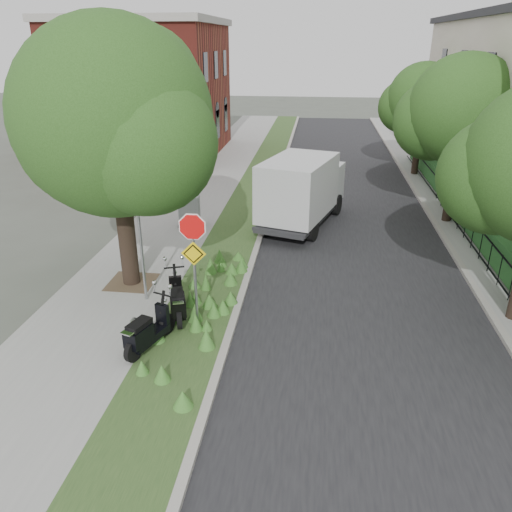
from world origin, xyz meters
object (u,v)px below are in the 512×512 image
Objects in this scene: scooter_far at (145,335)px; box_truck at (302,188)px; sign_assembly at (193,248)px; utility_cabinet at (189,211)px; scooter_near at (178,305)px.

scooter_far is 10.31m from box_truck.
sign_assembly reaches higher than utility_cabinet.
scooter_near is at bearing -109.96° from box_truck.
sign_assembly is 2.63× the size of utility_cabinet.
sign_assembly is 8.74m from box_truck.
scooter_far is (-0.38, -1.54, -0.01)m from scooter_near.
scooter_near is 8.74m from box_truck.
sign_assembly is 1.78× the size of scooter_far.
box_truck reaches higher than scooter_near.
scooter_far is at bearing -82.87° from utility_cabinet.
utility_cabinet is at bearing -168.83° from box_truck.
box_truck is (3.34, 9.70, 1.03)m from scooter_far.
sign_assembly is at bearing -74.68° from utility_cabinet.
box_truck is at bearing 70.04° from scooter_near.
utility_cabinet is (-2.05, 7.50, -1.62)m from sign_assembly.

